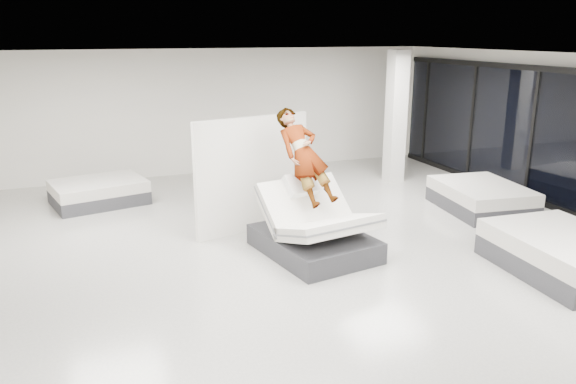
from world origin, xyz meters
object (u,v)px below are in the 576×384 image
(flat_bed_right_far, at_px, (481,197))
(hero_bed, at_px, (315,231))
(column, at_px, (396,117))
(flat_bed_right_near, at_px, (565,254))
(person, at_px, (305,174))
(flat_bed_left_far, at_px, (99,192))
(remote, at_px, (327,191))
(divider_panel, at_px, (253,174))

(flat_bed_right_far, bearing_deg, hero_bed, -166.85)
(flat_bed_right_far, distance_m, column, 3.11)
(hero_bed, distance_m, flat_bed_right_near, 3.90)
(person, relative_size, column, 0.57)
(flat_bed_left_far, bearing_deg, person, -51.56)
(hero_bed, height_order, column, column)
(column, bearing_deg, flat_bed_right_far, -81.02)
(hero_bed, height_order, flat_bed_left_far, hero_bed)
(hero_bed, xyz_separation_m, flat_bed_left_far, (-3.23, 4.31, -0.14))
(person, bearing_deg, column, 31.92)
(remote, height_order, flat_bed_left_far, remote)
(column, bearing_deg, flat_bed_right_near, -94.54)
(hero_bed, xyz_separation_m, divider_panel, (-0.59, 1.53, 0.67))
(person, relative_size, flat_bed_right_near, 0.79)
(column, bearing_deg, hero_bed, -135.05)
(hero_bed, xyz_separation_m, column, (3.77, 3.76, 1.20))
(hero_bed, relative_size, divider_panel, 0.95)
(person, bearing_deg, flat_bed_right_near, -45.28)
(flat_bed_right_far, xyz_separation_m, flat_bed_right_near, (-0.90, -3.04, 0.03))
(person, height_order, flat_bed_left_far, person)
(person, distance_m, flat_bed_left_far, 5.20)
(person, xyz_separation_m, flat_bed_right_near, (3.37, -2.38, -1.00))
(divider_panel, bearing_deg, column, 13.06)
(divider_panel, distance_m, flat_bed_left_far, 3.92)
(remote, bearing_deg, column, 36.51)
(remote, relative_size, flat_bed_right_near, 0.06)
(remote, bearing_deg, flat_bed_left_far, 118.66)
(person, distance_m, divider_panel, 1.34)
(flat_bed_left_far, relative_size, column, 0.66)
(divider_panel, bearing_deg, remote, -76.09)
(divider_panel, distance_m, flat_bed_right_near, 5.35)
(flat_bed_right_far, height_order, flat_bed_right_near, flat_bed_right_near)
(remote, distance_m, flat_bed_right_near, 3.80)
(divider_panel, relative_size, column, 0.73)
(hero_bed, height_order, divider_panel, divider_panel)
(divider_panel, bearing_deg, hero_bed, -83.16)
(flat_bed_right_far, bearing_deg, flat_bed_right_near, -106.53)
(flat_bed_right_far, height_order, column, column)
(person, bearing_deg, remote, -57.85)
(hero_bed, bearing_deg, flat_bed_right_far, 13.15)
(flat_bed_right_near, relative_size, flat_bed_left_far, 1.08)
(hero_bed, distance_m, flat_bed_right_far, 4.33)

